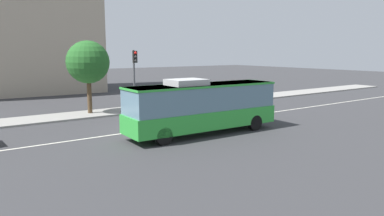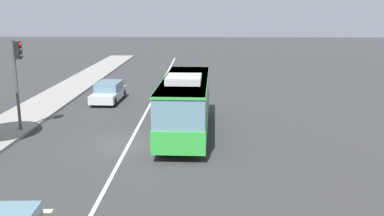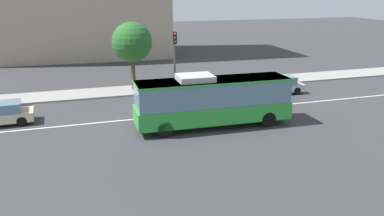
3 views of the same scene
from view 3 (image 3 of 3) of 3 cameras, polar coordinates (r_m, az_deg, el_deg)
ground_plane at (r=27.47m, az=-3.05°, el=-1.14°), size 160.00×160.00×0.00m
sidewalk_kerb at (r=34.65m, az=-6.27°, el=2.76°), size 80.00×3.32×0.14m
lane_centre_line at (r=27.46m, az=-3.05°, el=-1.13°), size 76.00×0.16×0.01m
transit_bus at (r=24.90m, az=3.05°, el=1.29°), size 10.07×2.79×3.46m
sedan_silver at (r=33.94m, az=12.40°, el=3.29°), size 4.57×1.98×1.46m
traffic_light_mid_block at (r=33.20m, az=-2.53°, el=8.37°), size 0.34×0.62×5.20m
street_tree_kerbside_left at (r=33.82m, az=-8.78°, el=9.48°), size 3.41×3.41×5.96m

